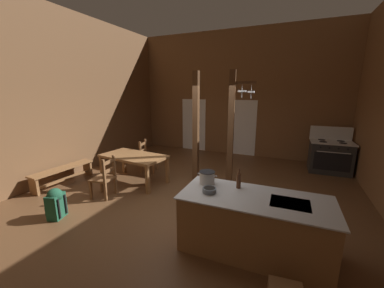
{
  "coord_description": "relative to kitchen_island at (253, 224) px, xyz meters",
  "views": [
    {
      "loc": [
        1.98,
        -4.18,
        2.39
      ],
      "look_at": [
        -0.03,
        0.42,
        1.22
      ],
      "focal_mm": 21.55,
      "sensor_mm": 36.0,
      "label": 1
    }
  ],
  "objects": [
    {
      "name": "ladderback_chair_near_window",
      "position": [
        -3.39,
        0.52,
        0.01
      ],
      "size": [
        0.5,
        0.5,
        0.95
      ],
      "color": "brown",
      "rests_on": "ground_plane"
    },
    {
      "name": "dining_table",
      "position": [
        -3.32,
        1.51,
        0.21
      ],
      "size": [
        1.79,
        1.09,
        0.74
      ],
      "color": "olive",
      "rests_on": "ground_plane"
    },
    {
      "name": "glazed_panel_back_right",
      "position": [
        -1.21,
        5.36,
        0.59
      ],
      "size": [
        0.84,
        0.01,
        2.05
      ],
      "primitive_type": "cube",
      "color": "white",
      "rests_on": "ground_plane"
    },
    {
      "name": "stockpot_on_counter",
      "position": [
        -0.81,
        0.2,
        0.55
      ],
      "size": [
        0.33,
        0.26,
        0.21
      ],
      "color": "silver",
      "rests_on": "kitchen_island"
    },
    {
      "name": "support_post_center",
      "position": [
        -1.85,
        2.19,
        0.99
      ],
      "size": [
        0.14,
        0.14,
        2.86
      ],
      "color": "brown",
      "rests_on": "ground_plane"
    },
    {
      "name": "support_post_with_pot_rack",
      "position": [
        -0.93,
        2.24,
        1.08
      ],
      "size": [
        0.61,
        0.24,
        2.86
      ],
      "color": "brown",
      "rests_on": "ground_plane"
    },
    {
      "name": "bench_along_left_wall",
      "position": [
        -4.95,
        0.66,
        -0.13
      ],
      "size": [
        0.44,
        1.62,
        0.44
      ],
      "color": "olive",
      "rests_on": "ground_plane"
    },
    {
      "name": "mixing_bowl_on_counter",
      "position": [
        -0.66,
        -0.12,
        0.48
      ],
      "size": [
        0.21,
        0.21,
        0.08
      ],
      "color": "slate",
      "rests_on": "kitchen_island"
    },
    {
      "name": "stove_range",
      "position": [
        1.52,
        4.49,
        0.04
      ],
      "size": [
        1.16,
        0.85,
        1.32
      ],
      "color": "#282828",
      "rests_on": "ground_plane"
    },
    {
      "name": "glazed_door_back_left",
      "position": [
        -3.26,
        5.36,
        0.59
      ],
      "size": [
        1.0,
        0.01,
        2.05
      ],
      "primitive_type": "cube",
      "color": "white",
      "rests_on": "ground_plane"
    },
    {
      "name": "wall_back",
      "position": [
        -1.58,
        5.44,
        1.81
      ],
      "size": [
        8.27,
        0.14,
        4.51
      ],
      "primitive_type": "cube",
      "color": "brown",
      "rests_on": "ground_plane"
    },
    {
      "name": "ladderback_chair_by_post",
      "position": [
        -3.47,
        2.34,
        0.01
      ],
      "size": [
        0.52,
        0.52,
        0.95
      ],
      "color": "brown",
      "rests_on": "ground_plane"
    },
    {
      "name": "backpack",
      "position": [
        -3.59,
        -0.55,
        -0.13
      ],
      "size": [
        0.36,
        0.37,
        0.6
      ],
      "color": "#1E5138",
      "rests_on": "ground_plane"
    },
    {
      "name": "wall_left",
      "position": [
        -5.39,
        0.99,
        1.81
      ],
      "size": [
        0.14,
        9.55,
        4.51
      ],
      "primitive_type": "cube",
      "color": "brown",
      "rests_on": "ground_plane"
    },
    {
      "name": "ground_plane",
      "position": [
        -1.58,
        0.99,
        -0.49
      ],
      "size": [
        8.27,
        9.55,
        0.1
      ],
      "primitive_type": "cube",
      "color": "brown"
    },
    {
      "name": "bottle_tall_on_counter",
      "position": [
        -0.29,
        0.22,
        0.57
      ],
      "size": [
        0.07,
        0.07,
        0.32
      ],
      "color": "#56331E",
      "rests_on": "kitchen_island"
    },
    {
      "name": "kitchen_island",
      "position": [
        0.0,
        0.0,
        0.0
      ],
      "size": [
        2.18,
        1.0,
        0.88
      ],
      "color": "olive",
      "rests_on": "ground_plane"
    }
  ]
}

